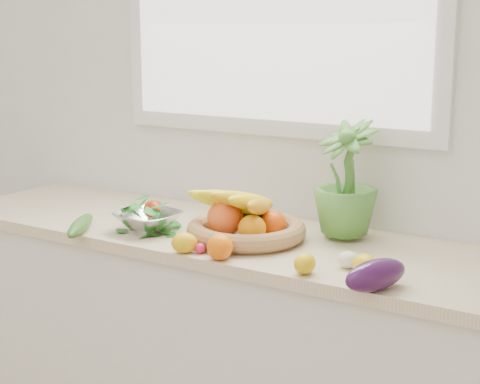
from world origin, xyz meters
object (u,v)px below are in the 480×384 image
Objects in this scene: cucumber at (80,225)px; colander_with_spinach at (148,215)px; apple at (154,212)px; fruit_basket at (245,223)px; eggplant at (376,275)px; potted_herb at (346,178)px.

colander_with_spinach reaches higher than cucumber.
colander_with_spinach reaches higher than apple.
fruit_basket reaches higher than apple.
colander_with_spinach is at bearing 36.41° from cucumber.
fruit_basket is (0.52, 0.23, 0.03)m from cucumber.
eggplant is 0.89m from colander_with_spinach.
potted_herb is 0.36m from fruit_basket.
apple is 0.11m from colander_with_spinach.
apple is 0.22× the size of potted_herb.
colander_with_spinach reaches higher than eggplant.
fruit_basket is (-0.27, -0.19, -0.15)m from potted_herb.
apple is 0.39m from fruit_basket.
cucumber is (-1.07, 0.00, -0.02)m from eggplant.
potted_herb reaches higher than cucumber.
potted_herb reaches higher than fruit_basket.
potted_herb is (-0.28, 0.41, 0.16)m from eggplant.
cucumber is at bearing 180.00° from eggplant.
potted_herb is (0.66, 0.18, 0.16)m from apple.
fruit_basket reaches higher than cucumber.
fruit_basket is at bearing 157.43° from eggplant.
apple is at bearing 61.06° from cucumber.
cucumber is at bearing -118.94° from apple.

